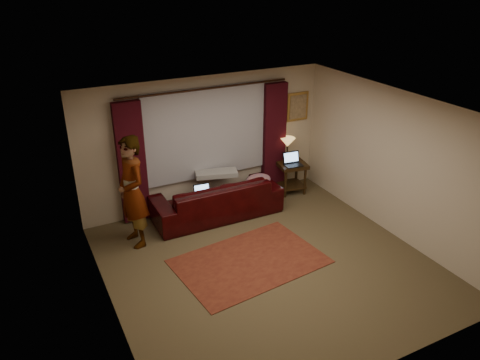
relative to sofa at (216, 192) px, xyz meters
name	(u,v)px	position (x,y,z in m)	size (l,w,h in m)	color
floor	(268,264)	(0.07, -1.88, -0.50)	(5.00, 5.00, 0.01)	brown
ceiling	(272,110)	(0.07, -1.88, 2.10)	(5.00, 5.00, 0.02)	silver
wall_back	(205,142)	(0.07, 0.62, 0.80)	(5.00, 0.02, 2.60)	#C4B399
wall_front	(386,284)	(0.07, -4.38, 0.80)	(5.00, 0.02, 2.60)	#C4B399
wall_left	(104,232)	(-2.43, -1.88, 0.80)	(0.02, 5.00, 2.60)	#C4B399
wall_right	(394,164)	(2.57, -1.88, 0.80)	(0.02, 5.00, 2.60)	#C4B399
sheer_curtain	(206,133)	(0.07, 0.56, 1.00)	(2.50, 0.05, 1.80)	#9E9EA6
drape_left	(132,163)	(-1.43, 0.51, 0.68)	(0.50, 0.14, 2.30)	#32070F
drape_right	(274,138)	(1.57, 0.51, 0.68)	(0.50, 0.14, 2.30)	#32070F
curtain_rod	(206,89)	(0.07, 0.51, 1.88)	(0.04, 0.04, 3.40)	black
picture_frame	(297,107)	(2.17, 0.59, 1.25)	(0.50, 0.04, 0.60)	#B2853B
sofa	(216,192)	(0.00, 0.00, 0.00)	(2.48, 1.07, 1.00)	black
throw_blanket	(216,161)	(0.15, 0.31, 0.50)	(0.82, 0.33, 0.10)	gray
clothing_pile	(258,180)	(0.86, -0.11, 0.11)	(0.51, 0.39, 0.21)	#855862
laptop_sofa	(203,192)	(-0.31, -0.12, 0.11)	(0.31, 0.34, 0.23)	black
area_rug	(250,261)	(-0.17, -1.69, -0.49)	(2.36, 1.57, 0.01)	maroon
end_table	(291,177)	(1.85, 0.23, -0.17)	(0.58, 0.58, 0.67)	black
tiffany_lamp	(287,149)	(1.83, 0.39, 0.42)	(0.32, 0.32, 0.51)	olive
laptop_table	(294,160)	(1.81, 0.09, 0.30)	(0.36, 0.39, 0.26)	black
person	(132,192)	(-1.66, -0.27, 0.49)	(0.58, 0.58, 1.97)	gray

